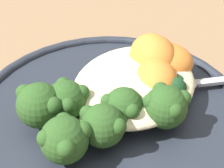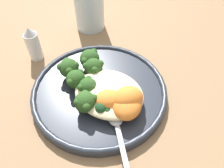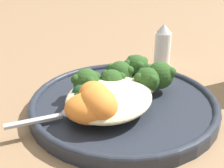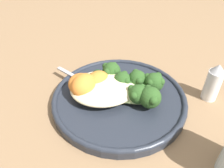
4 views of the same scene
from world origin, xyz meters
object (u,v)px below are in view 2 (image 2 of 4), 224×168
broccoli_stalk_5 (91,87)px  broccoli_stalk_6 (88,100)px  sweet_potato_chunk_0 (127,104)px  quinoa_mound (109,93)px  kale_tuft (106,106)px  spoon (116,123)px  salt_shaker (33,44)px  broccoli_stalk_3 (81,80)px  sweet_potato_chunk_2 (109,100)px  broccoli_stalk_0 (93,63)px  plate (101,91)px  broccoli_stalk_4 (91,85)px  broccoli_stalk_2 (73,70)px  sweet_potato_chunk_1 (127,99)px  broccoli_stalk_1 (95,68)px  water_glass (90,10)px

broccoli_stalk_5 → broccoli_stalk_6: size_ratio=0.75×
broccoli_stalk_5 → sweet_potato_chunk_0: same height
quinoa_mound → kale_tuft: (-0.01, 0.03, 0.00)m
spoon → salt_shaker: size_ratio=1.12×
broccoli_stalk_3 → spoon: size_ratio=0.93×
sweet_potato_chunk_2 → salt_shaker: salt_shaker is taller
broccoli_stalk_0 → plate: bearing=160.7°
broccoli_stalk_3 → salt_shaker: 0.17m
broccoli_stalk_4 → sweet_potato_chunk_0: 0.09m
broccoli_stalk_2 → sweet_potato_chunk_2: bearing=153.9°
broccoli_stalk_4 → sweet_potato_chunk_1: (-0.08, -0.00, 0.01)m
kale_tuft → salt_shaker: 0.25m
broccoli_stalk_0 → broccoli_stalk_1: size_ratio=1.39×
broccoli_stalk_6 → sweet_potato_chunk_2: broccoli_stalk_6 is taller
spoon → water_glass: bearing=-179.0°
broccoli_stalk_2 → broccoli_stalk_6: (-0.07, 0.05, 0.00)m
broccoli_stalk_6 → water_glass: bearing=-135.6°
plate → sweet_potato_chunk_0: bearing=164.8°
broccoli_stalk_3 → broccoli_stalk_4: bearing=158.1°
salt_shaker → broccoli_stalk_2: bearing=172.5°
broccoli_stalk_1 → broccoli_stalk_3: same height
sweet_potato_chunk_0 → sweet_potato_chunk_1: 0.01m
broccoli_stalk_5 → sweet_potato_chunk_1: 0.08m
broccoli_stalk_1 → broccoli_stalk_5: bearing=128.4°
quinoa_mound → broccoli_stalk_3: (0.06, 0.00, 0.00)m
broccoli_stalk_5 → broccoli_stalk_4: bearing=-110.5°
broccoli_stalk_3 → spoon: broccoli_stalk_3 is taller
broccoli_stalk_5 → broccoli_stalk_3: bearing=-58.9°
sweet_potato_chunk_1 → sweet_potato_chunk_2: 0.04m
sweet_potato_chunk_2 → sweet_potato_chunk_1: bearing=-148.3°
quinoa_mound → broccoli_stalk_0: 0.09m
broccoli_stalk_3 → water_glass: (0.13, -0.21, 0.01)m
quinoa_mound → broccoli_stalk_5: size_ratio=1.77×
broccoli_stalk_6 → sweet_potato_chunk_2: 0.04m
broccoli_stalk_0 → broccoli_stalk_2: (0.02, 0.04, 0.00)m
broccoli_stalk_5 → kale_tuft: bearing=103.7°
broccoli_stalk_1 → kale_tuft: bearing=149.1°
kale_tuft → broccoli_stalk_6: bearing=13.0°
broccoli_stalk_3 → sweet_potato_chunk_2: bearing=138.9°
broccoli_stalk_0 → sweet_potato_chunk_2: 0.11m
sweet_potato_chunk_2 → water_glass: bearing=-48.3°
plate → quinoa_mound: size_ratio=2.03×
sweet_potato_chunk_0 → salt_shaker: size_ratio=0.82×
quinoa_mound → sweet_potato_chunk_1: size_ratio=2.33×
broccoli_stalk_2 → water_glass: (0.09, -0.20, 0.01)m
broccoli_stalk_2 → sweet_potato_chunk_2: 0.11m
sweet_potato_chunk_1 → water_glass: water_glass is taller
broccoli_stalk_2 → salt_shaker: size_ratio=1.45×
sweet_potato_chunk_0 → salt_shaker: 0.27m
sweet_potato_chunk_0 → kale_tuft: 0.04m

